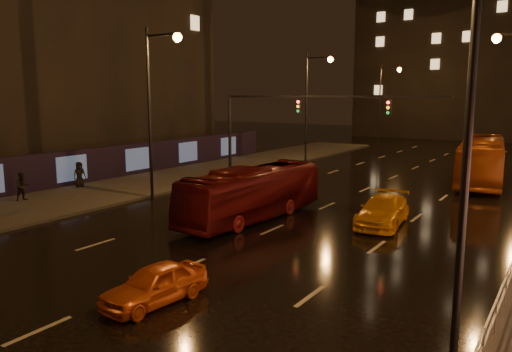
{
  "coord_description": "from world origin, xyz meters",
  "views": [
    {
      "loc": [
        11.54,
        -9.26,
        6.14
      ],
      "look_at": [
        -0.72,
        9.73,
        2.5
      ],
      "focal_mm": 35.0,
      "sensor_mm": 36.0,
      "label": 1
    }
  ],
  "objects_px": {
    "taxi_far": "(383,211)",
    "pedestrian_b": "(23,187)",
    "bus_curb": "(481,160)",
    "taxi_near": "(155,284)",
    "pedestrian_c": "(79,174)",
    "bus_red": "(253,193)"
  },
  "relations": [
    {
      "from": "bus_red",
      "to": "bus_curb",
      "type": "distance_m",
      "value": 19.17
    },
    {
      "from": "bus_red",
      "to": "taxi_far",
      "type": "xyz_separation_m",
      "value": [
        5.89,
        2.41,
        -0.63
      ]
    },
    {
      "from": "taxi_far",
      "to": "pedestrian_b",
      "type": "bearing_deg",
      "value": -168.25
    },
    {
      "from": "bus_curb",
      "to": "taxi_far",
      "type": "xyz_separation_m",
      "value": [
        -2.0,
        -15.05,
        -0.95
      ]
    },
    {
      "from": "taxi_near",
      "to": "pedestrian_c",
      "type": "relative_size",
      "value": 2.04
    },
    {
      "from": "taxi_far",
      "to": "bus_curb",
      "type": "bearing_deg",
      "value": 75.64
    },
    {
      "from": "pedestrian_b",
      "to": "pedestrian_c",
      "type": "distance_m",
      "value": 4.65
    },
    {
      "from": "taxi_near",
      "to": "bus_red",
      "type": "bearing_deg",
      "value": 114.16
    },
    {
      "from": "taxi_far",
      "to": "taxi_near",
      "type": "bearing_deg",
      "value": -108.74
    },
    {
      "from": "pedestrian_b",
      "to": "taxi_near",
      "type": "bearing_deg",
      "value": -100.19
    },
    {
      "from": "bus_red",
      "to": "pedestrian_c",
      "type": "distance_m",
      "value": 14.12
    },
    {
      "from": "bus_curb",
      "to": "taxi_far",
      "type": "height_order",
      "value": "bus_curb"
    },
    {
      "from": "pedestrian_b",
      "to": "bus_curb",
      "type": "bearing_deg",
      "value": -34.12
    },
    {
      "from": "bus_red",
      "to": "bus_curb",
      "type": "height_order",
      "value": "bus_curb"
    },
    {
      "from": "bus_red",
      "to": "taxi_near",
      "type": "xyz_separation_m",
      "value": [
        3.22,
        -10.24,
        -0.74
      ]
    },
    {
      "from": "pedestrian_c",
      "to": "bus_curb",
      "type": "bearing_deg",
      "value": -38.66
    },
    {
      "from": "taxi_near",
      "to": "pedestrian_b",
      "type": "bearing_deg",
      "value": 166.06
    },
    {
      "from": "taxi_far",
      "to": "pedestrian_b",
      "type": "distance_m",
      "value": 20.23
    },
    {
      "from": "taxi_far",
      "to": "pedestrian_c",
      "type": "relative_size",
      "value": 2.82
    },
    {
      "from": "taxi_far",
      "to": "pedestrian_b",
      "type": "relative_size",
      "value": 2.94
    },
    {
      "from": "taxi_near",
      "to": "taxi_far",
      "type": "relative_size",
      "value": 0.72
    },
    {
      "from": "bus_red",
      "to": "bus_curb",
      "type": "xyz_separation_m",
      "value": [
        7.89,
        17.46,
        0.31
      ]
    }
  ]
}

